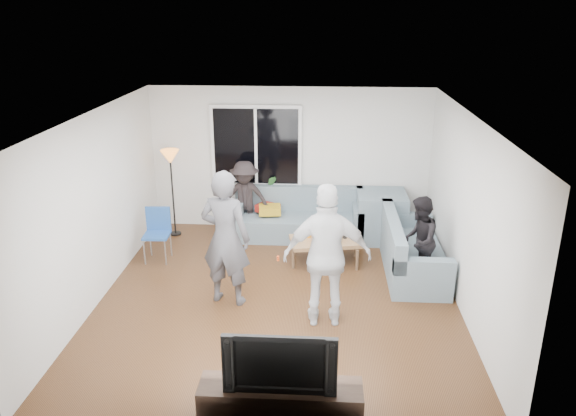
# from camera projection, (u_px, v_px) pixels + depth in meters

# --- Properties ---
(floor) EXTENTS (5.00, 5.50, 0.04)m
(floor) POSITION_uv_depth(u_px,v_px,m) (278.00, 299.00, 7.93)
(floor) COLOR #56351C
(floor) RESTS_ON ground
(ceiling) EXTENTS (5.00, 5.50, 0.04)m
(ceiling) POSITION_uv_depth(u_px,v_px,m) (277.00, 115.00, 7.03)
(ceiling) COLOR white
(ceiling) RESTS_ON ground
(wall_back) EXTENTS (5.00, 0.04, 2.60)m
(wall_back) POSITION_uv_depth(u_px,v_px,m) (290.00, 159.00, 10.08)
(wall_back) COLOR silver
(wall_back) RESTS_ON ground
(wall_front) EXTENTS (5.00, 0.04, 2.60)m
(wall_front) POSITION_uv_depth(u_px,v_px,m) (252.00, 323.00, 4.88)
(wall_front) COLOR silver
(wall_front) RESTS_ON ground
(wall_left) EXTENTS (0.04, 5.50, 2.60)m
(wall_left) POSITION_uv_depth(u_px,v_px,m) (94.00, 209.00, 7.63)
(wall_left) COLOR silver
(wall_left) RESTS_ON ground
(wall_right) EXTENTS (0.04, 5.50, 2.60)m
(wall_right) POSITION_uv_depth(u_px,v_px,m) (469.00, 217.00, 7.33)
(wall_right) COLOR silver
(wall_right) RESTS_ON ground
(window_frame) EXTENTS (1.62, 0.06, 1.47)m
(window_frame) POSITION_uv_depth(u_px,v_px,m) (256.00, 146.00, 9.96)
(window_frame) COLOR white
(window_frame) RESTS_ON wall_back
(window_glass) EXTENTS (1.50, 0.02, 1.35)m
(window_glass) POSITION_uv_depth(u_px,v_px,m) (256.00, 147.00, 9.92)
(window_glass) COLOR black
(window_glass) RESTS_ON window_frame
(window_mullion) EXTENTS (0.05, 0.03, 1.35)m
(window_mullion) POSITION_uv_depth(u_px,v_px,m) (256.00, 147.00, 9.91)
(window_mullion) COLOR white
(window_mullion) RESTS_ON window_frame
(radiator) EXTENTS (1.30, 0.12, 0.62)m
(radiator) POSITION_uv_depth(u_px,v_px,m) (257.00, 212.00, 10.34)
(radiator) COLOR silver
(radiator) RESTS_ON floor
(potted_plant) EXTENTS (0.24, 0.20, 0.40)m
(potted_plant) POSITION_uv_depth(u_px,v_px,m) (270.00, 187.00, 10.12)
(potted_plant) COLOR #2A5D25
(potted_plant) RESTS_ON radiator
(vase) EXTENTS (0.17, 0.17, 0.15)m
(vase) POSITION_uv_depth(u_px,v_px,m) (250.00, 193.00, 10.19)
(vase) COLOR silver
(vase) RESTS_ON radiator
(sofa_back_section) EXTENTS (2.30, 0.85, 0.85)m
(sofa_back_section) POSITION_uv_depth(u_px,v_px,m) (298.00, 214.00, 9.90)
(sofa_back_section) COLOR slate
(sofa_back_section) RESTS_ON floor
(sofa_right_section) EXTENTS (2.00, 0.85, 0.85)m
(sofa_right_section) POSITION_uv_depth(u_px,v_px,m) (414.00, 246.00, 8.61)
(sofa_right_section) COLOR slate
(sofa_right_section) RESTS_ON floor
(sofa_corner) EXTENTS (0.85, 0.85, 0.85)m
(sofa_corner) POSITION_uv_depth(u_px,v_px,m) (381.00, 216.00, 9.81)
(sofa_corner) COLOR slate
(sofa_corner) RESTS_ON floor
(cushion_yellow) EXTENTS (0.42, 0.36, 0.14)m
(cushion_yellow) POSITION_uv_depth(u_px,v_px,m) (270.00, 210.00, 9.88)
(cushion_yellow) COLOR #BE921B
(cushion_yellow) RESTS_ON sofa_back_section
(cushion_red) EXTENTS (0.46, 0.44, 0.13)m
(cushion_red) POSITION_uv_depth(u_px,v_px,m) (268.00, 208.00, 9.96)
(cushion_red) COLOR maroon
(cushion_red) RESTS_ON sofa_back_section
(coffee_table) EXTENTS (1.19, 0.80, 0.40)m
(coffee_table) POSITION_uv_depth(u_px,v_px,m) (325.00, 251.00, 8.97)
(coffee_table) COLOR #99704A
(coffee_table) RESTS_ON floor
(pitcher) EXTENTS (0.17, 0.17, 0.17)m
(pitcher) POSITION_uv_depth(u_px,v_px,m) (319.00, 236.00, 8.81)
(pitcher) COLOR maroon
(pitcher) RESTS_ON coffee_table
(side_chair) EXTENTS (0.42, 0.42, 0.86)m
(side_chair) POSITION_uv_depth(u_px,v_px,m) (157.00, 236.00, 8.97)
(side_chair) COLOR #224F97
(side_chair) RESTS_ON floor
(floor_lamp) EXTENTS (0.32, 0.32, 1.56)m
(floor_lamp) POSITION_uv_depth(u_px,v_px,m) (173.00, 194.00, 9.88)
(floor_lamp) COLOR orange
(floor_lamp) RESTS_ON floor
(player_left) EXTENTS (0.78, 0.61, 1.91)m
(player_left) POSITION_uv_depth(u_px,v_px,m) (226.00, 238.00, 7.54)
(player_left) COLOR #46454A
(player_left) RESTS_ON floor
(player_right) EXTENTS (1.13, 0.52, 1.89)m
(player_right) POSITION_uv_depth(u_px,v_px,m) (327.00, 256.00, 7.02)
(player_right) COLOR silver
(player_right) RESTS_ON floor
(spectator_right) EXTENTS (0.65, 0.76, 1.34)m
(spectator_right) POSITION_uv_depth(u_px,v_px,m) (419.00, 241.00, 8.18)
(spectator_right) COLOR black
(spectator_right) RESTS_ON floor
(spectator_back) EXTENTS (0.91, 0.55, 1.37)m
(spectator_back) POSITION_uv_depth(u_px,v_px,m) (245.00, 199.00, 9.89)
(spectator_back) COLOR black
(spectator_back) RESTS_ON floor
(tv_console) EXTENTS (1.60, 0.40, 0.44)m
(tv_console) POSITION_uv_depth(u_px,v_px,m) (281.00, 404.00, 5.49)
(tv_console) COLOR #34251A
(tv_console) RESTS_ON floor
(television) EXTENTS (1.08, 0.14, 0.62)m
(television) POSITION_uv_depth(u_px,v_px,m) (280.00, 359.00, 5.31)
(television) COLOR black
(television) RESTS_ON tv_console
(bottle_b) EXTENTS (0.08, 0.08, 0.24)m
(bottle_b) POSITION_uv_depth(u_px,v_px,m) (319.00, 235.00, 8.75)
(bottle_b) COLOR #1B9428
(bottle_b) RESTS_ON coffee_table
(bottle_d) EXTENTS (0.07, 0.07, 0.24)m
(bottle_d) POSITION_uv_depth(u_px,v_px,m) (337.00, 235.00, 8.77)
(bottle_d) COLOR orange
(bottle_d) RESTS_ON coffee_table
(bottle_e) EXTENTS (0.07, 0.07, 0.21)m
(bottle_e) POSITION_uv_depth(u_px,v_px,m) (345.00, 232.00, 8.92)
(bottle_e) COLOR black
(bottle_e) RESTS_ON coffee_table
(bottle_a) EXTENTS (0.07, 0.07, 0.20)m
(bottle_a) POSITION_uv_depth(u_px,v_px,m) (309.00, 231.00, 8.95)
(bottle_a) COLOR orange
(bottle_a) RESTS_ON coffee_table
(bottle_c) EXTENTS (0.07, 0.07, 0.19)m
(bottle_c) POSITION_uv_depth(u_px,v_px,m) (332.00, 230.00, 9.03)
(bottle_c) COLOR black
(bottle_c) RESTS_ON coffee_table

